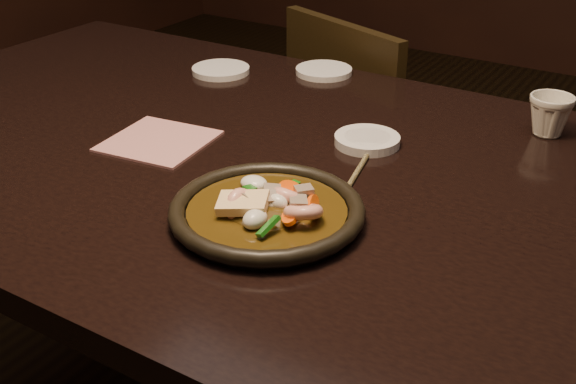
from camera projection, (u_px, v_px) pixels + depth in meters
The scene contains 10 objects.
table at pixel (258, 197), 1.16m from camera, with size 1.60×0.90×0.75m.
chair at pixel (371, 165), 1.79m from camera, with size 0.50×0.50×0.82m.
plate at pixel (267, 212), 0.94m from camera, with size 0.26×0.26×0.03m.
stirfry at pixel (269, 208), 0.93m from camera, with size 0.16×0.16×0.06m.
soy_dish at pixel (367, 140), 1.16m from camera, with size 0.11×0.11×0.01m, color silver.
saucer_left at pixel (221, 70), 1.47m from camera, with size 0.12×0.12×0.01m, color silver.
saucer_right at pixel (324, 71), 1.47m from camera, with size 0.11×0.11×0.01m, color silver.
tea_cup at pixel (550, 114), 1.18m from camera, with size 0.07×0.07×0.07m, color beige.
chopsticks at pixel (363, 161), 1.09m from camera, with size 0.07×0.26×0.01m.
napkin at pixel (159, 141), 1.17m from camera, with size 0.16×0.16×0.00m, color #B67370.
Camera 1 is at (0.58, -0.84, 1.23)m, focal length 45.00 mm.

